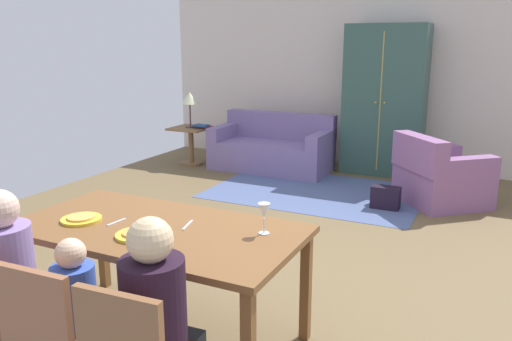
{
  "coord_description": "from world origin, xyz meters",
  "views": [
    {
      "loc": [
        1.67,
        -3.66,
        1.84
      ],
      "look_at": [
        -0.06,
        -0.11,
        0.85
      ],
      "focal_mm": 35.67,
      "sensor_mm": 36.0,
      "label": 1
    }
  ],
  "objects_px": {
    "book_upper": "(201,125)",
    "side_table": "(191,140)",
    "person_child": "(82,327)",
    "plate_near_child": "(137,235)",
    "dining_chair_child": "(56,333)",
    "book_lower": "(204,127)",
    "dining_table": "(157,238)",
    "table_lamp": "(190,99)",
    "person_man": "(14,292)",
    "armoire": "(385,101)",
    "plate_near_man": "(81,219)",
    "wine_glass": "(264,212)",
    "couch": "(272,149)",
    "armchair": "(439,177)",
    "handbag": "(386,198)",
    "person_woman": "(160,336)"
  },
  "relations": [
    {
      "from": "book_upper",
      "to": "side_table",
      "type": "bearing_deg",
      "value": 178.44
    },
    {
      "from": "person_child",
      "to": "plate_near_child",
      "type": "bearing_deg",
      "value": 89.83
    },
    {
      "from": "plate_near_child",
      "to": "dining_chair_child",
      "type": "xyz_separation_m",
      "value": [
        0.0,
        -0.64,
        -0.28
      ]
    },
    {
      "from": "side_table",
      "to": "book_lower",
      "type": "distance_m",
      "value": 0.3
    },
    {
      "from": "dining_table",
      "to": "person_child",
      "type": "xyz_separation_m",
      "value": [
        -0.0,
        -0.65,
        -0.26
      ]
    },
    {
      "from": "table_lamp",
      "to": "book_upper",
      "type": "xyz_separation_m",
      "value": [
        0.19,
        -0.01,
        -0.39
      ]
    },
    {
      "from": "person_man",
      "to": "armoire",
      "type": "xyz_separation_m",
      "value": [
        0.79,
        5.57,
        0.54
      ]
    },
    {
      "from": "plate_near_man",
      "to": "wine_glass",
      "type": "distance_m",
      "value": 1.17
    },
    {
      "from": "person_man",
      "to": "couch",
      "type": "distance_m",
      "value": 5.13
    },
    {
      "from": "side_table",
      "to": "book_lower",
      "type": "bearing_deg",
      "value": 15.28
    },
    {
      "from": "armchair",
      "to": "wine_glass",
      "type": "bearing_deg",
      "value": -99.48
    },
    {
      "from": "person_man",
      "to": "book_upper",
      "type": "distance_m",
      "value": 5.14
    },
    {
      "from": "handbag",
      "to": "armoire",
      "type": "bearing_deg",
      "value": 104.35
    },
    {
      "from": "couch",
      "to": "book_lower",
      "type": "distance_m",
      "value": 1.12
    },
    {
      "from": "couch",
      "to": "armoire",
      "type": "distance_m",
      "value": 1.76
    },
    {
      "from": "dining_table",
      "to": "dining_chair_child",
      "type": "xyz_separation_m",
      "value": [
        0.0,
        -0.82,
        -0.2
      ]
    },
    {
      "from": "wine_glass",
      "to": "dining_chair_child",
      "type": "xyz_separation_m",
      "value": [
        -0.64,
        -1.0,
        -0.4
      ]
    },
    {
      "from": "plate_near_man",
      "to": "person_woman",
      "type": "xyz_separation_m",
      "value": [
        0.97,
        -0.52,
        -0.26
      ]
    },
    {
      "from": "plate_near_man",
      "to": "armchair",
      "type": "distance_m",
      "value": 4.25
    },
    {
      "from": "person_man",
      "to": "dining_chair_child",
      "type": "bearing_deg",
      "value": -19.5
    },
    {
      "from": "armoire",
      "to": "book_lower",
      "type": "xyz_separation_m",
      "value": [
        -2.58,
        -0.7,
        -0.46
      ]
    },
    {
      "from": "book_lower",
      "to": "person_man",
      "type": "bearing_deg",
      "value": -69.88
    },
    {
      "from": "plate_near_child",
      "to": "couch",
      "type": "xyz_separation_m",
      "value": [
        -1.21,
        4.61,
        -0.47
      ]
    },
    {
      "from": "dining_table",
      "to": "couch",
      "type": "height_order",
      "value": "couch"
    },
    {
      "from": "dining_table",
      "to": "book_upper",
      "type": "bearing_deg",
      "value": 118.74
    },
    {
      "from": "armchair",
      "to": "side_table",
      "type": "relative_size",
      "value": 2.08
    },
    {
      "from": "table_lamp",
      "to": "book_upper",
      "type": "bearing_deg",
      "value": -1.56
    },
    {
      "from": "dining_table",
      "to": "plate_near_man",
      "type": "xyz_separation_m",
      "value": [
        -0.49,
        -0.12,
        0.08
      ]
    },
    {
      "from": "side_table",
      "to": "table_lamp",
      "type": "xyz_separation_m",
      "value": [
        0.0,
        -0.0,
        0.63
      ]
    },
    {
      "from": "table_lamp",
      "to": "handbag",
      "type": "distance_m",
      "value": 3.44
    },
    {
      "from": "person_man",
      "to": "handbag",
      "type": "distance_m",
      "value": 4.12
    },
    {
      "from": "armoire",
      "to": "book_upper",
      "type": "distance_m",
      "value": 2.73
    },
    {
      "from": "book_lower",
      "to": "book_upper",
      "type": "relative_size",
      "value": 1.0
    },
    {
      "from": "plate_near_child",
      "to": "wine_glass",
      "type": "bearing_deg",
      "value": 29.4
    },
    {
      "from": "side_table",
      "to": "table_lamp",
      "type": "height_order",
      "value": "table_lamp"
    },
    {
      "from": "side_table",
      "to": "plate_near_child",
      "type": "bearing_deg",
      "value": -60.33
    },
    {
      "from": "person_woman",
      "to": "armoire",
      "type": "height_order",
      "value": "armoire"
    },
    {
      "from": "person_man",
      "to": "person_child",
      "type": "bearing_deg",
      "value": -0.59
    },
    {
      "from": "person_woman",
      "to": "side_table",
      "type": "xyz_separation_m",
      "value": [
        -2.97,
        4.82,
        -0.14
      ]
    },
    {
      "from": "armoire",
      "to": "book_upper",
      "type": "bearing_deg",
      "value": -163.71
    },
    {
      "from": "plate_near_man",
      "to": "book_lower",
      "type": "relative_size",
      "value": 1.14
    },
    {
      "from": "book_upper",
      "to": "handbag",
      "type": "relative_size",
      "value": 0.69
    },
    {
      "from": "person_woman",
      "to": "handbag",
      "type": "distance_m",
      "value": 3.95
    },
    {
      "from": "person_woman",
      "to": "side_table",
      "type": "distance_m",
      "value": 5.66
    },
    {
      "from": "dining_table",
      "to": "table_lamp",
      "type": "xyz_separation_m",
      "value": [
        -2.48,
        4.18,
        0.32
      ]
    },
    {
      "from": "armoire",
      "to": "side_table",
      "type": "height_order",
      "value": "armoire"
    },
    {
      "from": "plate_near_child",
      "to": "person_man",
      "type": "relative_size",
      "value": 0.23
    },
    {
      "from": "dining_table",
      "to": "side_table",
      "type": "bearing_deg",
      "value": 120.72
    },
    {
      "from": "person_child",
      "to": "side_table",
      "type": "relative_size",
      "value": 1.59
    },
    {
      "from": "plate_near_man",
      "to": "person_child",
      "type": "xyz_separation_m",
      "value": [
        0.49,
        -0.53,
        -0.34
      ]
    }
  ]
}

